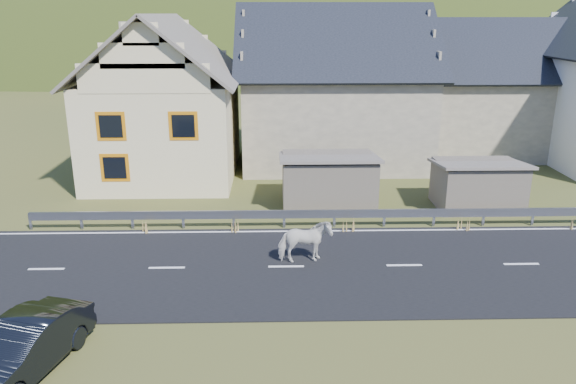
{
  "coord_description": "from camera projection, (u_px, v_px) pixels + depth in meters",
  "views": [
    {
      "loc": [
        -4.36,
        -17.2,
        8.16
      ],
      "look_at": [
        -3.89,
        2.05,
        2.02
      ],
      "focal_mm": 35.0,
      "sensor_mm": 36.0,
      "label": 1
    }
  ],
  "objects": [
    {
      "name": "mountain",
      "position": [
        301.0,
        98.0,
        196.6
      ],
      "size": [
        440.0,
        280.0,
        260.0
      ],
      "primitive_type": "ellipsoid",
      "color": "#263D11",
      "rests_on": "ground"
    },
    {
      "name": "horse",
      "position": [
        305.0,
        242.0,
        18.99
      ],
      "size": [
        1.08,
        1.88,
        1.5
      ],
      "primitive_type": "imported",
      "rotation": [
        0.0,
        0.0,
        1.73
      ],
      "color": "silver",
      "rests_on": "road"
    },
    {
      "name": "lane_markings",
      "position": [
        404.0,
        265.0,
        18.95
      ],
      "size": [
        60.0,
        6.6,
        0.01
      ],
      "primitive_type": "cube",
      "color": "silver",
      "rests_on": "road"
    },
    {
      "name": "road",
      "position": [
        404.0,
        266.0,
        18.96
      ],
      "size": [
        60.0,
        7.0,
        0.04
      ],
      "primitive_type": "cube",
      "color": "black",
      "rests_on": "ground"
    },
    {
      "name": "house_stone_b",
      "position": [
        494.0,
        81.0,
        34.08
      ],
      "size": [
        9.8,
        8.8,
        8.1
      ],
      "color": "tan",
      "rests_on": "ground"
    },
    {
      "name": "car",
      "position": [
        23.0,
        349.0,
        13.16
      ],
      "size": [
        2.36,
        4.22,
        1.32
      ],
      "primitive_type": "imported",
      "rotation": [
        0.0,
        0.0,
        -0.26
      ],
      "color": "black",
      "rests_on": "ground"
    },
    {
      "name": "house_stone_a",
      "position": [
        333.0,
        79.0,
        31.82
      ],
      "size": [
        10.8,
        9.8,
        8.9
      ],
      "color": "tan",
      "rests_on": "ground"
    },
    {
      "name": "ground",
      "position": [
        404.0,
        266.0,
        18.97
      ],
      "size": [
        160.0,
        160.0,
        0.0
      ],
      "primitive_type": "plane",
      "color": "#38451E",
      "rests_on": "ground"
    },
    {
      "name": "guardrail",
      "position": [
        385.0,
        214.0,
        22.3
      ],
      "size": [
        28.1,
        0.09,
        0.75
      ],
      "color": "#93969B",
      "rests_on": "ground"
    },
    {
      "name": "conifer_patch",
      "position": [
        38.0,
        24.0,
        120.62
      ],
      "size": [
        76.0,
        50.0,
        28.0
      ],
      "primitive_type": "ellipsoid",
      "color": "black",
      "rests_on": "ground"
    },
    {
      "name": "shed_left",
      "position": [
        328.0,
        181.0,
        24.78
      ],
      "size": [
        4.3,
        3.3,
        2.4
      ],
      "primitive_type": "cube",
      "color": "#726657",
      "rests_on": "ground"
    },
    {
      "name": "house_cream",
      "position": [
        164.0,
        91.0,
        28.84
      ],
      "size": [
        7.8,
        9.8,
        8.3
      ],
      "color": "beige",
      "rests_on": "ground"
    },
    {
      "name": "shed_right",
      "position": [
        478.0,
        185.0,
        24.48
      ],
      "size": [
        3.8,
        2.9,
        2.2
      ],
      "primitive_type": "cube",
      "color": "#726657",
      "rests_on": "ground"
    }
  ]
}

